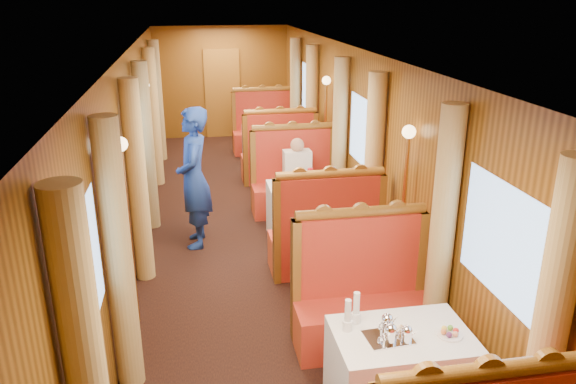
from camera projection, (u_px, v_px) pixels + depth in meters
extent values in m
cube|color=#916121|center=(223.00, 94.00, 12.84)|extent=(0.80, 0.04, 2.00)
cube|color=white|center=(400.00, 375.00, 4.39)|extent=(1.05, 0.72, 0.75)
cylinder|color=#916121|center=(489.00, 371.00, 3.00)|extent=(1.23, 0.10, 0.10)
cube|color=#A51218|center=(363.00, 324.00, 5.32)|extent=(1.30, 0.55, 0.45)
cube|color=#A51218|center=(359.00, 255.00, 5.31)|extent=(1.30, 0.12, 0.80)
cylinder|color=#916121|center=(361.00, 212.00, 5.16)|extent=(1.23, 0.10, 0.10)
cube|color=white|center=(308.00, 212.00, 7.64)|extent=(1.05, 0.72, 0.75)
cube|color=#A51218|center=(324.00, 252.00, 6.81)|extent=(1.30, 0.55, 0.45)
cube|color=#A51218|center=(329.00, 210.00, 6.40)|extent=(1.30, 0.12, 0.80)
cylinder|color=#916121|center=(330.00, 174.00, 6.25)|extent=(1.23, 0.10, 0.10)
cube|color=#A51218|center=(295.00, 198.00, 8.57)|extent=(1.30, 0.55, 0.45)
cube|color=#A51218|center=(293.00, 155.00, 8.56)|extent=(1.30, 0.12, 0.80)
cylinder|color=#916121|center=(293.00, 127.00, 8.41)|extent=(1.23, 0.10, 0.10)
cube|color=white|center=(271.00, 146.00, 10.88)|extent=(1.05, 0.72, 0.75)
cube|color=#A51218|center=(279.00, 168.00, 10.05)|extent=(1.30, 0.55, 0.45)
cube|color=#A51218|center=(280.00, 137.00, 9.64)|extent=(1.30, 0.12, 0.80)
cylinder|color=#916121|center=(280.00, 111.00, 9.49)|extent=(1.23, 0.10, 0.10)
cube|color=#A51218|center=(264.00, 142.00, 11.81)|extent=(1.30, 0.55, 0.45)
cube|color=#A51218|center=(263.00, 110.00, 11.80)|extent=(1.30, 0.12, 0.80)
cylinder|color=#916121|center=(262.00, 89.00, 11.66)|extent=(1.23, 0.10, 0.10)
cube|color=silver|center=(388.00, 338.00, 4.20)|extent=(0.36, 0.29, 0.01)
cylinder|color=white|center=(449.00, 335.00, 4.24)|extent=(0.20, 0.20, 0.01)
cylinder|color=white|center=(347.00, 325.00, 4.29)|extent=(0.08, 0.08, 0.08)
cylinder|color=white|center=(348.00, 310.00, 4.25)|extent=(0.05, 0.05, 0.18)
cylinder|color=white|center=(356.00, 318.00, 4.40)|extent=(0.08, 0.08, 0.08)
cylinder|color=white|center=(357.00, 303.00, 4.35)|extent=(0.05, 0.05, 0.18)
cylinder|color=silver|center=(310.00, 181.00, 7.50)|extent=(0.06, 0.06, 0.14)
cylinder|color=silver|center=(272.00, 123.00, 10.77)|extent=(0.06, 0.06, 0.14)
cylinder|color=tan|center=(119.00, 260.00, 4.50)|extent=(0.22, 0.22, 2.35)
cylinder|color=tan|center=(549.00, 336.00, 3.50)|extent=(0.22, 0.22, 2.35)
cylinder|color=tan|center=(442.00, 235.00, 4.95)|extent=(0.22, 0.22, 2.35)
cylinder|color=tan|center=(137.00, 183.00, 6.30)|extent=(0.22, 0.22, 2.35)
cylinder|color=tan|center=(146.00, 147.00, 7.74)|extent=(0.22, 0.22, 2.35)
cylinder|color=tan|center=(373.00, 170.00, 6.75)|extent=(0.22, 0.22, 2.35)
cylinder|color=tan|center=(340.00, 139.00, 8.19)|extent=(0.22, 0.22, 2.35)
cylinder|color=tan|center=(153.00, 118.00, 9.54)|extent=(0.22, 0.22, 2.35)
cylinder|color=tan|center=(157.00, 101.00, 10.99)|extent=(0.22, 0.22, 2.35)
cylinder|color=tan|center=(312.00, 112.00, 9.99)|extent=(0.22, 0.22, 2.35)
cylinder|color=tan|center=(295.00, 97.00, 11.44)|extent=(0.22, 0.22, 2.35)
cylinder|color=#BF8C3F|center=(130.00, 239.00, 5.48)|extent=(0.04, 0.04, 1.85)
sphere|color=#FFD18C|center=(120.00, 144.00, 5.16)|extent=(0.14, 0.14, 0.14)
cylinder|color=#BF8C3F|center=(402.00, 220.00, 5.93)|extent=(0.04, 0.04, 1.85)
sphere|color=#FFD18C|center=(409.00, 132.00, 5.61)|extent=(0.14, 0.14, 0.14)
cylinder|color=#BF8C3F|center=(150.00, 147.00, 8.73)|extent=(0.04, 0.04, 1.85)
sphere|color=#FFD18C|center=(145.00, 85.00, 8.40)|extent=(0.14, 0.14, 0.14)
cylinder|color=#BF8C3F|center=(325.00, 139.00, 9.18)|extent=(0.04, 0.04, 1.85)
sphere|color=#FFD18C|center=(326.00, 80.00, 8.86)|extent=(0.14, 0.14, 0.14)
imported|color=navy|center=(194.00, 178.00, 7.25)|extent=(0.46, 0.69, 1.86)
cube|color=beige|center=(297.00, 169.00, 8.24)|extent=(0.40, 0.24, 0.55)
sphere|color=tan|center=(297.00, 145.00, 8.12)|extent=(0.20, 0.20, 0.20)
cube|color=beige|center=(299.00, 187.00, 8.16)|extent=(0.36, 0.30, 0.14)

